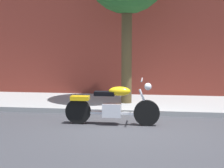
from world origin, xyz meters
The scene contains 3 objects.
ground_plane centered at (0.00, 0.00, 0.00)m, with size 60.00×60.00×0.00m, color #38383D.
sidewalk centered at (0.00, 2.82, 0.07)m, with size 20.12×2.89×0.14m, color #959595.
motorcycle centered at (-0.53, 0.28, 0.46)m, with size 2.26×0.70×1.11m.
Camera 1 is at (0.52, -7.42, 1.90)m, focal length 53.39 mm.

